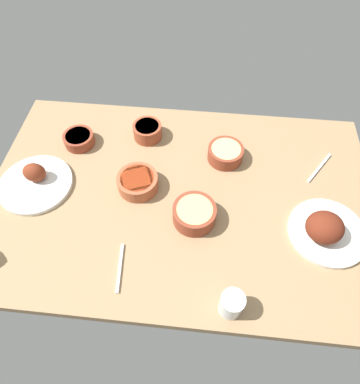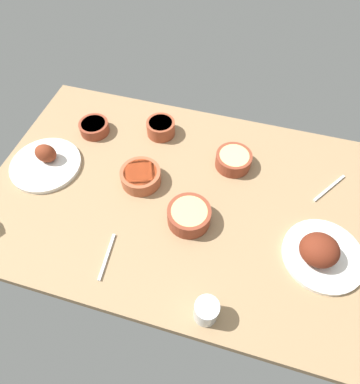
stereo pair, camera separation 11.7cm
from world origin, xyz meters
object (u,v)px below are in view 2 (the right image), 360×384
(bowl_cream, at_px, (94,127))
(bowl_pasta, at_px, (189,215))
(water_tumbler, at_px, (206,311))
(bowl_sauce, at_px, (141,176))
(plate_far_side, at_px, (321,252))
(bowl_soup, at_px, (161,127))
(bowl_potatoes, at_px, (234,160))
(plate_center_main, at_px, (46,162))
(fork_loose, at_px, (329,188))
(spoon_loose, at_px, (107,257))

(bowl_cream, xyz_separation_m, bowl_pasta, (-0.49, 0.30, 0.01))
(water_tumbler, bearing_deg, bowl_sauce, -49.88)
(plate_far_side, bearing_deg, bowl_sauce, -11.61)
(bowl_soup, distance_m, bowl_potatoes, 0.33)
(plate_center_main, height_order, water_tumbler, same)
(bowl_sauce, height_order, bowl_cream, bowl_sauce)
(plate_far_side, relative_size, bowl_sauce, 1.75)
(plate_center_main, distance_m, bowl_potatoes, 0.71)
(plate_center_main, height_order, fork_loose, plate_center_main)
(plate_far_side, bearing_deg, water_tumbler, 41.96)
(fork_loose, relative_size, spoon_loose, 1.09)
(bowl_sauce, bearing_deg, plate_center_main, 4.09)
(bowl_pasta, bearing_deg, bowl_potatoes, -109.02)
(bowl_pasta, bearing_deg, plate_far_side, 177.62)
(bowl_cream, bearing_deg, fork_loose, 177.90)
(plate_center_main, distance_m, bowl_soup, 0.47)
(plate_center_main, bearing_deg, water_tumbler, 152.20)
(bowl_pasta, bearing_deg, plate_center_main, -8.45)
(bowl_pasta, xyz_separation_m, spoon_loose, (0.22, 0.20, -0.03))
(bowl_soup, bearing_deg, bowl_sauce, 91.09)
(bowl_cream, xyz_separation_m, bowl_potatoes, (-0.58, 0.02, 0.01))
(bowl_cream, xyz_separation_m, fork_loose, (-0.94, 0.03, -0.02))
(bowl_pasta, height_order, bowl_potatoes, bowl_pasta)
(plate_far_side, height_order, bowl_soup, plate_far_side)
(plate_center_main, bearing_deg, bowl_sauce, -175.91)
(bowl_sauce, distance_m, spoon_loose, 0.32)
(bowl_potatoes, bearing_deg, plate_far_side, 137.69)
(bowl_cream, bearing_deg, bowl_pasta, 147.86)
(bowl_potatoes, xyz_separation_m, spoon_loose, (0.31, 0.49, -0.03))
(bowl_soup, distance_m, fork_loose, 0.69)
(bowl_cream, distance_m, bowl_potatoes, 0.58)
(plate_far_side, height_order, bowl_sauce, plate_far_side)
(plate_center_main, xyz_separation_m, bowl_cream, (-0.10, -0.22, 0.01))
(plate_far_side, bearing_deg, bowl_soup, -30.88)
(plate_far_side, height_order, bowl_cream, plate_far_side)
(plate_far_side, xyz_separation_m, plate_center_main, (1.02, -0.11, -0.02))
(plate_center_main, height_order, spoon_loose, plate_center_main)
(water_tumbler, bearing_deg, spoon_loose, -14.42)
(bowl_potatoes, bearing_deg, fork_loose, 177.79)
(plate_center_main, relative_size, bowl_soup, 2.33)
(bowl_potatoes, distance_m, fork_loose, 0.36)
(bowl_soup, height_order, water_tumbler, water_tumbler)
(fork_loose, bearing_deg, bowl_soup, -63.12)
(plate_center_main, height_order, bowl_sauce, plate_center_main)
(spoon_loose, bearing_deg, water_tumbler, 70.11)
(bowl_soup, distance_m, water_tumbler, 0.74)
(spoon_loose, bearing_deg, bowl_pasta, 127.44)
(spoon_loose, bearing_deg, bowl_sauce, 173.94)
(spoon_loose, bearing_deg, fork_loose, 119.45)
(bowl_potatoes, xyz_separation_m, fork_loose, (-0.36, 0.01, -0.03))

